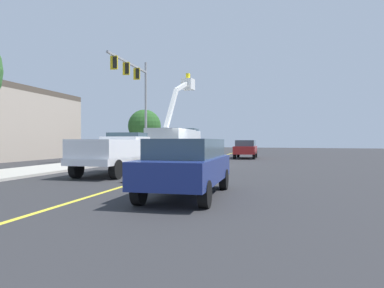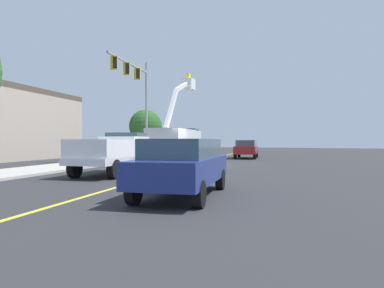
% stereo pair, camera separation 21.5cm
% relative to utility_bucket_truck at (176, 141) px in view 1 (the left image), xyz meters
% --- Properties ---
extents(ground, '(120.00, 120.00, 0.00)m').
position_rel_utility_bucket_truck_xyz_m(ground, '(-2.69, -2.68, -1.62)').
color(ground, '#2D2D30').
extents(sidewalk_far_side, '(59.79, 13.32, 0.12)m').
position_rel_utility_bucket_truck_xyz_m(sidewalk_far_side, '(-3.85, 4.38, -1.56)').
color(sidewalk_far_side, '#B2ADA3').
rests_on(sidewalk_far_side, ground).
extents(lane_centre_stripe, '(49.36, 8.30, 0.01)m').
position_rel_utility_bucket_truck_xyz_m(lane_centre_stripe, '(-2.69, -2.68, -1.61)').
color(lane_centre_stripe, yellow).
rests_on(lane_centre_stripe, ground).
extents(utility_bucket_truck, '(8.50, 3.80, 7.27)m').
position_rel_utility_bucket_truck_xyz_m(utility_bucket_truck, '(0.00, 0.00, 0.00)').
color(utility_bucket_truck, silver).
rests_on(utility_bucket_truck, ground).
extents(service_pickup_truck, '(5.87, 2.98, 2.06)m').
position_rel_utility_bucket_truck_xyz_m(service_pickup_truck, '(-10.62, -1.74, -0.50)').
color(service_pickup_truck, white).
rests_on(service_pickup_truck, ground).
extents(passing_minivan, '(5.05, 2.66, 1.69)m').
position_rel_utility_bucket_truck_xyz_m(passing_minivan, '(6.89, -3.90, -0.65)').
color(passing_minivan, maroon).
rests_on(passing_minivan, ground).
extents(trailing_sedan, '(5.05, 2.66, 1.69)m').
position_rel_utility_bucket_truck_xyz_m(trailing_sedan, '(-15.07, -7.52, -0.65)').
color(trailing_sedan, navy).
rests_on(trailing_sedan, ground).
extents(traffic_cone_leading, '(0.40, 0.40, 0.74)m').
position_rel_utility_bucket_truck_xyz_m(traffic_cone_leading, '(-13.11, -4.13, -1.25)').
color(traffic_cone_leading, black).
rests_on(traffic_cone_leading, ground).
extents(traffic_cone_mid_front, '(0.40, 0.40, 0.77)m').
position_rel_utility_bucket_truck_xyz_m(traffic_cone_mid_front, '(-3.96, -2.82, -1.24)').
color(traffic_cone_mid_front, black).
rests_on(traffic_cone_mid_front, ground).
extents(traffic_cone_mid_rear, '(0.40, 0.40, 0.72)m').
position_rel_utility_bucket_truck_xyz_m(traffic_cone_mid_rear, '(4.58, -0.97, -1.26)').
color(traffic_cone_mid_rear, black).
rests_on(traffic_cone_mid_rear, ground).
extents(traffic_signal_mast, '(7.51, 1.44, 8.84)m').
position_rel_utility_bucket_truck_xyz_m(traffic_signal_mast, '(0.59, 4.08, 4.58)').
color(traffic_signal_mast, gray).
rests_on(traffic_signal_mast, ground).
extents(street_tree_right, '(3.53, 3.53, 5.00)m').
position_rel_utility_bucket_truck_xyz_m(street_tree_right, '(7.47, 7.35, 1.61)').
color(street_tree_right, brown).
rests_on(street_tree_right, ground).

